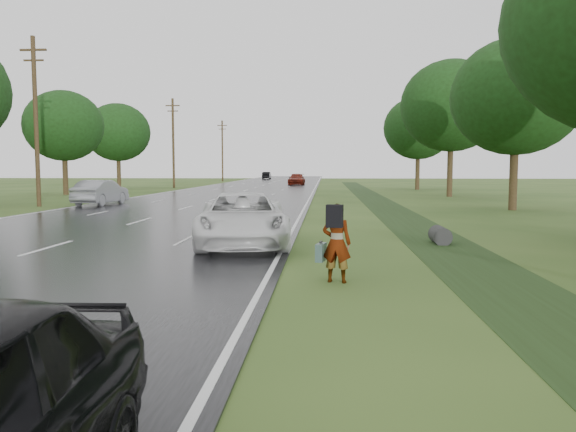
{
  "coord_description": "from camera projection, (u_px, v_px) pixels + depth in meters",
  "views": [
    {
      "loc": [
        7.98,
        -7.46,
        2.36
      ],
      "look_at": [
        7.16,
        4.61,
        1.3
      ],
      "focal_mm": 35.0,
      "sensor_mm": 36.0,
      "label": 1
    }
  ],
  "objects": [
    {
      "name": "road",
      "position": [
        241.0,
        192.0,
        52.88
      ],
      "size": [
        14.0,
        180.0,
        0.04
      ],
      "primitive_type": "cube",
      "color": "black",
      "rests_on": "ground"
    },
    {
      "name": "edge_stripe_east",
      "position": [
        313.0,
        192.0,
        52.43
      ],
      "size": [
        0.12,
        180.0,
        0.01
      ],
      "primitive_type": "cube",
      "color": "silver",
      "rests_on": "road"
    },
    {
      "name": "edge_stripe_west",
      "position": [
        171.0,
        191.0,
        53.34
      ],
      "size": [
        0.12,
        180.0,
        0.01
      ],
      "primitive_type": "cube",
      "color": "silver",
      "rests_on": "road"
    },
    {
      "name": "center_line",
      "position": [
        241.0,
        192.0,
        52.88
      ],
      "size": [
        0.12,
        180.0,
        0.01
      ],
      "primitive_type": "cube",
      "color": "silver",
      "rests_on": "road"
    },
    {
      "name": "drainage_ditch",
      "position": [
        402.0,
        217.0,
        25.97
      ],
      "size": [
        2.2,
        120.0,
        0.56
      ],
      "color": "#203213",
      "rests_on": "ground"
    },
    {
      "name": "utility_pole_mid",
      "position": [
        36.0,
        119.0,
        33.18
      ],
      "size": [
        1.6,
        0.26,
        10.0
      ],
      "color": "#362916",
      "rests_on": "ground"
    },
    {
      "name": "utility_pole_far",
      "position": [
        173.0,
        142.0,
        62.99
      ],
      "size": [
        1.6,
        0.26,
        10.0
      ],
      "color": "#362916",
      "rests_on": "ground"
    },
    {
      "name": "utility_pole_distant",
      "position": [
        222.0,
        150.0,
        92.81
      ],
      "size": [
        1.6,
        0.26,
        10.0
      ],
      "color": "#362916",
      "rests_on": "ground"
    },
    {
      "name": "tree_east_c",
      "position": [
        516.0,
        97.0,
        30.25
      ],
      "size": [
        7.0,
        7.0,
        9.29
      ],
      "color": "#362916",
      "rests_on": "ground"
    },
    {
      "name": "tree_east_d",
      "position": [
        452.0,
        106.0,
        44.1
      ],
      "size": [
        8.0,
        8.0,
        10.76
      ],
      "color": "#362916",
      "rests_on": "ground"
    },
    {
      "name": "tree_east_f",
      "position": [
        418.0,
        128.0,
        58.11
      ],
      "size": [
        7.2,
        7.2,
        9.62
      ],
      "color": "#362916",
      "rests_on": "ground"
    },
    {
      "name": "tree_west_d",
      "position": [
        64.0,
        126.0,
        47.37
      ],
      "size": [
        6.6,
        6.6,
        8.8
      ],
      "color": "#362916",
      "rests_on": "ground"
    },
    {
      "name": "tree_west_f",
      "position": [
        118.0,
        132.0,
        61.3
      ],
      "size": [
        7.0,
        7.0,
        9.29
      ],
      "color": "#362916",
      "rests_on": "ground"
    },
    {
      "name": "pedestrian",
      "position": [
        336.0,
        242.0,
        11.43
      ],
      "size": [
        0.77,
        0.76,
        1.62
      ],
      "rotation": [
        0.0,
        0.0,
        2.93
      ],
      "color": "#A5998C",
      "rests_on": "ground"
    },
    {
      "name": "white_pickup",
      "position": [
        242.0,
        219.0,
        16.65
      ],
      "size": [
        3.35,
        5.93,
        1.56
      ],
      "primitive_type": "imported",
      "rotation": [
        0.0,
        0.0,
        0.14
      ],
      "color": "silver",
      "rests_on": "road"
    },
    {
      "name": "silver_sedan",
      "position": [
        101.0,
        192.0,
        34.34
      ],
      "size": [
        1.93,
        4.76,
        1.54
      ],
      "primitive_type": "imported",
      "rotation": [
        0.0,
        0.0,
        3.08
      ],
      "color": "gray",
      "rests_on": "road"
    },
    {
      "name": "far_car_red",
      "position": [
        297.0,
        179.0,
        73.26
      ],
      "size": [
        2.17,
        5.02,
        1.44
      ],
      "primitive_type": "imported",
      "rotation": [
        0.0,
        0.0,
        -0.03
      ],
      "color": "maroon",
      "rests_on": "road"
    },
    {
      "name": "far_car_dark",
      "position": [
        267.0,
        175.0,
        108.33
      ],
      "size": [
        1.52,
        4.21,
        1.38
      ],
      "primitive_type": "imported",
      "rotation": [
        0.0,
        0.0,
        3.16
      ],
      "color": "black",
      "rests_on": "road"
    }
  ]
}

